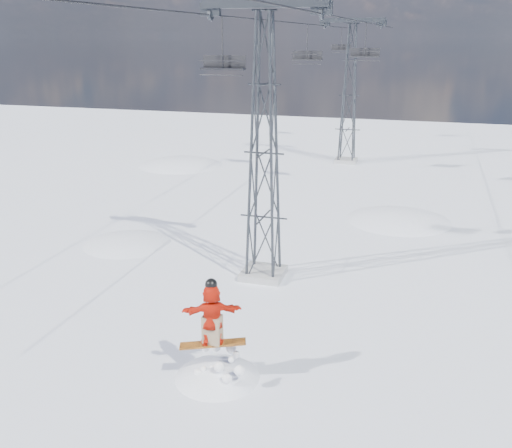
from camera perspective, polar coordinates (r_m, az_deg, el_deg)
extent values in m
plane|color=white|center=(18.82, -8.69, -14.26)|extent=(120.00, 120.00, 0.00)
sphere|color=white|center=(33.16, -11.80, -14.44)|extent=(16.00, 16.00, 16.00)
sphere|color=white|center=(37.69, 12.92, -13.51)|extent=(20.00, 20.00, 20.00)
sphere|color=white|center=(50.66, -7.01, -5.70)|extent=(22.00, 22.00, 22.00)
cube|color=#999999|center=(25.13, 0.74, -4.94)|extent=(1.80, 1.80, 0.30)
cube|color=#303338|center=(23.13, 0.86, 21.23)|extent=(5.00, 0.35, 0.35)
cube|color=#303338|center=(23.82, -4.58, 20.61)|extent=(0.80, 0.25, 0.50)
cube|color=#303338|center=(22.62, 6.59, 20.68)|extent=(0.80, 0.25, 0.50)
cube|color=#999999|center=(48.65, 8.98, 6.29)|extent=(1.80, 1.80, 0.30)
cube|color=#303338|center=(47.65, 9.67, 19.46)|extent=(5.00, 0.35, 0.35)
cube|color=#303338|center=(47.99, 6.91, 19.32)|extent=(0.80, 0.25, 0.50)
cube|color=#303338|center=(47.40, 12.45, 19.06)|extent=(0.80, 0.25, 0.50)
cylinder|color=black|center=(34.79, 2.70, 19.55)|extent=(0.06, 51.00, 0.06)
cylinder|color=black|center=(33.97, 10.34, 19.33)|extent=(0.06, 51.00, 0.06)
sphere|color=white|center=(19.35, -3.78, -19.35)|extent=(4.40, 4.40, 4.40)
cube|color=orange|center=(17.40, -4.34, -11.86)|extent=(2.00, 1.00, 0.19)
imported|color=red|center=(16.93, -4.42, -8.99)|extent=(1.85, 1.23, 1.92)
cube|color=#887154|center=(17.18, -4.38, -10.53)|extent=(0.65, 0.59, 0.88)
sphere|color=black|center=(16.53, -4.50, -6.10)|extent=(0.36, 0.36, 0.36)
cylinder|color=black|center=(25.02, -3.38, 17.64)|extent=(0.08, 0.08, 2.11)
cube|color=black|center=(25.06, -3.33, 15.22)|extent=(1.92, 0.43, 0.08)
cube|color=black|center=(25.24, -3.17, 15.90)|extent=(1.92, 0.06, 0.53)
cylinder|color=black|center=(24.85, -3.52, 14.64)|extent=(1.92, 0.06, 0.06)
cylinder|color=black|center=(24.77, -3.58, 15.96)|extent=(1.92, 0.05, 0.05)
cylinder|color=black|center=(37.28, 10.90, 17.64)|extent=(0.07, 0.07, 2.00)
cube|color=black|center=(37.30, 10.81, 16.11)|extent=(1.81, 0.41, 0.07)
cube|color=black|center=(37.49, 10.87, 16.53)|extent=(1.81, 0.05, 0.50)
cylinder|color=black|center=(37.08, 10.74, 15.75)|extent=(1.81, 0.05, 0.05)
cylinder|color=black|center=(37.02, 10.79, 16.59)|extent=(1.81, 0.05, 0.05)
cylinder|color=black|center=(41.53, 5.14, 17.66)|extent=(0.09, 0.09, 2.36)
cube|color=black|center=(41.56, 5.09, 16.03)|extent=(2.15, 0.48, 0.09)
cube|color=black|center=(41.78, 5.17, 16.48)|extent=(2.15, 0.06, 0.59)
cylinder|color=black|center=(41.31, 5.00, 15.65)|extent=(2.15, 0.06, 0.06)
cylinder|color=black|center=(41.23, 5.01, 16.54)|extent=(2.15, 0.05, 0.05)
cylinder|color=black|center=(56.86, 8.55, 17.85)|extent=(0.07, 0.07, 2.03)
cube|color=black|center=(56.87, 8.50, 16.83)|extent=(1.84, 0.41, 0.07)
cube|color=black|center=(57.06, 8.55, 17.11)|extent=(1.84, 0.06, 0.51)
cylinder|color=black|center=(56.65, 8.45, 16.59)|extent=(1.84, 0.06, 0.06)
cylinder|color=black|center=(56.59, 8.47, 17.15)|extent=(1.84, 0.05, 0.05)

